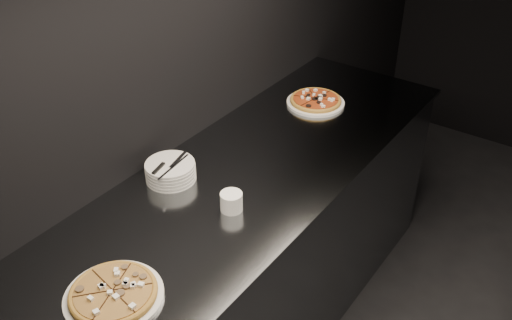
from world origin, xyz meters
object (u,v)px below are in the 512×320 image
Objects in this scene: pizza_tomato at (316,101)px; counter at (244,261)px; ramekin at (231,201)px; plate_stack at (170,171)px; pizza_mushroom at (113,294)px; cutlery at (169,165)px.

counter is at bearing -83.58° from pizza_tomato.
pizza_tomato is 0.92m from ramekin.
pizza_mushroom is at bearing -63.19° from plate_stack.
pizza_mushroom is 1.50× the size of cutlery.
pizza_mushroom is 0.97× the size of pizza_tomato.
pizza_tomato is 0.90m from plate_stack.
pizza_tomato is at bearing 96.42° from counter.
plate_stack reaches higher than counter.
counter is 0.89m from pizza_mushroom.
ramekin is (0.03, 0.56, 0.02)m from pizza_mushroom.
plate_stack is 0.32m from ramekin.
cutlery is 0.31m from ramekin.
pizza_mushroom is 1.61× the size of plate_stack.
counter is at bearing 115.15° from ramekin.
cutlery is 2.55× the size of ramekin.
ramekin is (0.31, -0.00, -0.04)m from cutlery.
counter is at bearing 38.23° from plate_stack.
plate_stack is at bearing 116.81° from pizza_mushroom.
cutlery is (0.01, -0.02, 0.04)m from plate_stack.
pizza_mushroom is at bearing -85.14° from counter.
pizza_tomato is at bearing 95.62° from pizza_mushroom.
pizza_tomato is (-0.14, 1.46, -0.00)m from pizza_mushroom.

